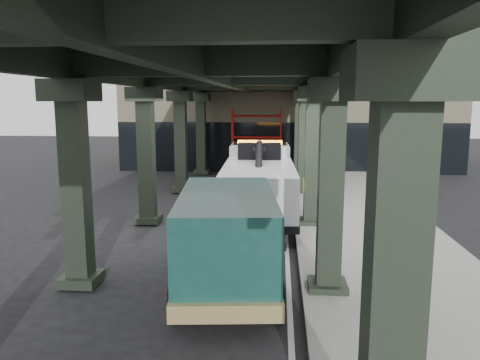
% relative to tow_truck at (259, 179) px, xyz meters
% --- Properties ---
extents(ground, '(90.00, 90.00, 0.00)m').
position_rel_tow_truck_xyz_m(ground, '(-0.64, -3.82, -1.45)').
color(ground, black).
rests_on(ground, ground).
extents(sidewalk, '(5.00, 40.00, 0.15)m').
position_rel_tow_truck_xyz_m(sidewalk, '(3.86, -1.82, -1.37)').
color(sidewalk, gray).
rests_on(sidewalk, ground).
extents(lane_stripe, '(0.12, 38.00, 0.01)m').
position_rel_tow_truck_xyz_m(lane_stripe, '(1.06, -1.82, -1.44)').
color(lane_stripe, silver).
rests_on(lane_stripe, ground).
extents(viaduct, '(7.40, 32.00, 6.40)m').
position_rel_tow_truck_xyz_m(viaduct, '(-1.04, -1.82, 4.01)').
color(viaduct, black).
rests_on(viaduct, ground).
extents(building, '(22.00, 10.00, 8.00)m').
position_rel_tow_truck_xyz_m(building, '(1.36, 16.18, 2.55)').
color(building, '#C6B793').
rests_on(building, ground).
extents(scaffolding, '(3.08, 0.88, 4.00)m').
position_rel_tow_truck_xyz_m(scaffolding, '(-0.64, 10.83, 0.66)').
color(scaffolding, red).
rests_on(scaffolding, ground).
extents(tow_truck, '(2.95, 9.15, 2.97)m').
position_rel_tow_truck_xyz_m(tow_truck, '(0.00, 0.00, 0.00)').
color(tow_truck, black).
rests_on(tow_truck, ground).
extents(towed_van, '(2.86, 6.09, 2.39)m').
position_rel_tow_truck_xyz_m(towed_van, '(-0.45, -7.50, -0.16)').
color(towed_van, '#113D38').
rests_on(towed_van, ground).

